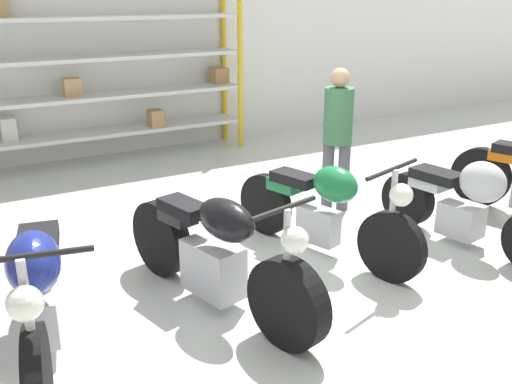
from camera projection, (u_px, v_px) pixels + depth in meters
ground_plane at (279, 282)px, 4.88m from camera, size 30.00×30.00×0.00m
back_wall at (107, 32)px, 8.22m from camera, size 30.00×0.08×3.60m
shelving_rack at (87, 78)px, 7.93m from camera, size 4.61×0.63×2.37m
motorcycle_blue at (39, 291)px, 3.72m from camera, size 0.77×2.06×1.08m
motorcycle_black at (217, 255)px, 4.39m from camera, size 0.80×2.16×1.04m
motorcycle_green at (325, 209)px, 5.24m from camera, size 0.90×2.03×1.01m
motorcycle_silver at (469, 204)px, 5.45m from camera, size 0.66×1.95×1.00m
person_browsing at (338, 129)px, 6.24m from camera, size 0.45×0.45×1.59m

